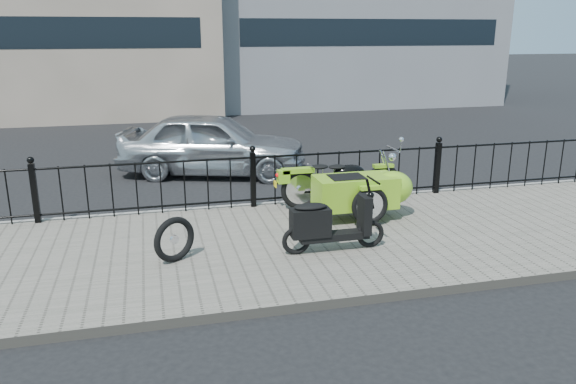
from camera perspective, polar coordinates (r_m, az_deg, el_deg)
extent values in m
plane|color=black|center=(8.65, -1.91, -4.72)|extent=(120.00, 120.00, 0.00)
cube|color=#696459|center=(8.17, -1.16, -5.54)|extent=(30.00, 3.80, 0.12)
cube|color=gray|center=(9.97, -3.67, -1.54)|extent=(30.00, 0.10, 0.12)
cylinder|color=black|center=(9.59, -3.62, 3.52)|extent=(14.00, 0.04, 0.04)
cylinder|color=black|center=(9.78, -3.54, -0.78)|extent=(14.00, 0.04, 0.04)
cube|color=black|center=(9.70, -24.33, -0.14)|extent=(0.09, 0.09, 0.96)
sphere|color=black|center=(9.58, -24.70, 2.97)|extent=(0.11, 0.11, 0.11)
cube|color=black|center=(9.68, -3.58, 1.26)|extent=(0.09, 0.09, 0.96)
sphere|color=black|center=(9.56, -3.63, 4.39)|extent=(0.11, 0.11, 0.11)
cube|color=black|center=(10.86, 14.91, 2.38)|extent=(0.09, 0.09, 0.96)
sphere|color=black|center=(10.74, 15.12, 5.17)|extent=(0.11, 0.11, 0.11)
cube|color=black|center=(20.39, -27.20, 14.19)|extent=(12.50, 0.06, 1.00)
cube|color=black|center=(22.66, 8.78, 15.73)|extent=(10.50, 0.06, 1.00)
torus|color=black|center=(10.04, 9.57, 0.81)|extent=(0.69, 0.09, 0.69)
torus|color=black|center=(9.55, 1.28, 0.24)|extent=(0.69, 0.09, 0.69)
torus|color=black|center=(8.77, 8.31, -1.38)|extent=(0.60, 0.08, 0.60)
cube|color=gray|center=(9.77, 5.53, 0.65)|extent=(0.34, 0.22, 0.24)
cylinder|color=black|center=(9.78, 5.52, 0.25)|extent=(1.40, 0.04, 0.04)
ellipsoid|color=black|center=(9.74, 6.24, 2.05)|extent=(0.54, 0.29, 0.26)
cylinder|color=silver|center=(9.97, 10.68, 4.31)|extent=(0.03, 0.56, 0.03)
cylinder|color=silver|center=(9.99, 9.97, 2.55)|extent=(0.25, 0.04, 0.59)
sphere|color=silver|center=(9.99, 10.54, 3.52)|extent=(0.15, 0.15, 0.15)
cube|color=#81BF20|center=(9.96, 9.65, 2.64)|extent=(0.36, 0.12, 0.06)
cube|color=#81BF20|center=(9.45, 1.00, 2.21)|extent=(0.55, 0.16, 0.08)
ellipsoid|color=black|center=(9.65, 5.03, 2.56)|extent=(0.31, 0.22, 0.08)
ellipsoid|color=black|center=(9.55, 3.21, 2.57)|extent=(0.31, 0.22, 0.08)
sphere|color=red|center=(9.38, -1.06, 1.73)|extent=(0.07, 0.07, 0.07)
cube|color=yellow|center=(9.52, -1.31, 0.81)|extent=(0.02, 0.14, 0.10)
cube|color=#81BF20|center=(9.04, 6.83, 0.04)|extent=(1.30, 0.62, 0.50)
ellipsoid|color=#81BF20|center=(9.28, 10.59, 0.46)|extent=(0.65, 0.60, 0.54)
cube|color=black|center=(8.93, 5.98, 1.39)|extent=(0.55, 0.43, 0.06)
cube|color=#81BF20|center=(8.69, 8.39, 0.44)|extent=(0.34, 0.11, 0.06)
torus|color=black|center=(8.00, 8.37, -4.20)|extent=(0.40, 0.07, 0.40)
torus|color=black|center=(7.67, 0.85, -4.93)|extent=(0.40, 0.07, 0.40)
cube|color=black|center=(7.81, 4.69, -4.47)|extent=(0.98, 0.22, 0.10)
cube|color=black|center=(7.64, 2.28, -3.11)|extent=(0.54, 0.26, 0.39)
ellipsoid|color=black|center=(7.57, 2.30, -1.50)|extent=(0.46, 0.23, 0.09)
cube|color=black|center=(7.87, 7.79, -2.29)|extent=(0.12, 0.29, 0.54)
cylinder|color=black|center=(7.81, 8.34, -0.20)|extent=(0.15, 0.04, 0.44)
cylinder|color=black|center=(7.77, 8.66, 1.21)|extent=(0.03, 0.43, 0.03)
torus|color=black|center=(7.55, -11.47, -4.75)|extent=(0.57, 0.39, 0.62)
imported|color=#B8BAC0|center=(12.42, -7.65, 4.89)|extent=(4.35, 2.79, 1.38)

